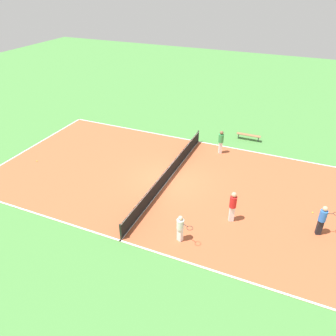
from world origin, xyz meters
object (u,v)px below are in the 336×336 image
Objects in this scene: player_far_white at (180,227)px; tennis_ball_left_sideline at (37,161)px; player_near_blue at (322,218)px; tennis_ball_midcourt at (313,213)px; player_coach_red at (233,205)px; tennis_net at (168,173)px; player_far_green at (221,140)px; bench at (249,135)px.

player_far_white reaches higher than tennis_ball_left_sideline.
player_near_blue is 1.93m from tennis_ball_midcourt.
tennis_ball_left_sideline is at bearing 152.49° from player_coach_red.
tennis_ball_left_sideline is (1.47, -9.28, -0.45)m from tennis_net.
player_far_green reaches higher than player_near_blue.
bench is at bearing 72.25° from player_coach_red.
tennis_ball_left_sideline is at bearing -85.00° from tennis_ball_midcourt.
tennis_net is 6.84× the size of player_near_blue.
tennis_ball_midcourt is (-1.65, -0.31, -0.96)m from player_near_blue.
tennis_ball_midcourt is (-4.82, 5.88, -0.81)m from player_far_white.
tennis_ball_midcourt is 17.92m from tennis_ball_left_sideline.
player_far_white reaches higher than tennis_net.
player_coach_red is at bearing 169.06° from player_far_green.
bench reaches higher than tennis_ball_midcourt.
player_near_blue reaches higher than bench.
player_near_blue is at bearing 48.76° from player_far_white.
player_far_white is 0.85× the size of player_far_green.
player_far_green is at bearing -125.65° from tennis_ball_midcourt.
bench reaches higher than tennis_ball_left_sideline.
player_far_white is 21.98× the size of tennis_ball_midcourt.
tennis_net is at bearing -89.39° from tennis_ball_midcourt.
tennis_net is 8.51m from bench.
player_coach_red is 1.05× the size of player_near_blue.
bench is 10.13m from player_coach_red.
player_coach_red is (2.28, 4.62, 0.56)m from tennis_net.
bench is 9.21m from tennis_ball_midcourt.
bench is 3.38m from player_far_green.
bench is (-7.76, 3.48, -0.11)m from tennis_net.
bench is 1.06× the size of player_far_green.
bench is 27.24× the size of tennis_ball_midcourt.
tennis_ball_left_sideline is (-3.25, -11.97, -0.81)m from player_far_white.
player_far_green reaches higher than tennis_ball_left_sideline.
tennis_net is 9.03m from player_near_blue.
player_coach_red is 1.03× the size of player_far_green.
bench is at bearing -146.45° from tennis_ball_midcourt.
player_far_white is at bearing 152.90° from player_far_green.
player_far_green is 12.97m from tennis_ball_left_sideline.
player_near_blue is at bearing 89.72° from tennis_ball_left_sideline.
player_near_blue is (-3.17, 6.19, 0.14)m from player_far_white.
player_coach_red is at bearing 172.07° from player_near_blue.
player_far_green is at bearing 119.68° from player_near_blue.
tennis_ball_midcourt is at bearing 60.99° from player_far_white.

